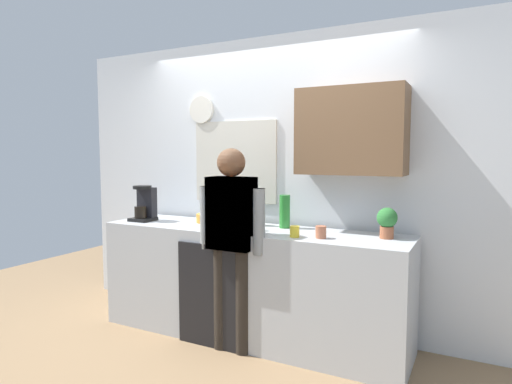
# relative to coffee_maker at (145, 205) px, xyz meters

# --- Properties ---
(ground_plane) EXTENTS (8.00, 8.00, 0.00)m
(ground_plane) POSITION_rel_coffee_maker_xyz_m (1.08, -0.24, -1.08)
(ground_plane) COLOR #8C6D4C
(kitchen_counter) EXTENTS (2.64, 0.64, 0.93)m
(kitchen_counter) POSITION_rel_coffee_maker_xyz_m (1.08, 0.06, -0.61)
(kitchen_counter) COLOR #B2B7BC
(kitchen_counter) RESTS_ON ground_plane
(dishwasher_panel) EXTENTS (0.56, 0.02, 0.84)m
(dishwasher_panel) POSITION_rel_coffee_maker_xyz_m (0.88, -0.27, -0.66)
(dishwasher_panel) COLOR black
(dishwasher_panel) RESTS_ON ground_plane
(back_wall_assembly) EXTENTS (4.24, 0.42, 2.60)m
(back_wall_assembly) POSITION_rel_coffee_maker_xyz_m (1.19, 0.46, 0.29)
(back_wall_assembly) COLOR silver
(back_wall_assembly) RESTS_ON ground_plane
(coffee_maker) EXTENTS (0.20, 0.20, 0.33)m
(coffee_maker) POSITION_rel_coffee_maker_xyz_m (0.00, 0.00, 0.00)
(coffee_maker) COLOR black
(coffee_maker) RESTS_ON kitchen_counter
(bottle_dark_sauce) EXTENTS (0.06, 0.06, 0.18)m
(bottle_dark_sauce) POSITION_rel_coffee_maker_xyz_m (1.11, 0.22, -0.06)
(bottle_dark_sauce) COLOR black
(bottle_dark_sauce) RESTS_ON kitchen_counter
(bottle_green_wine) EXTENTS (0.07, 0.07, 0.30)m
(bottle_green_wine) POSITION_rel_coffee_maker_xyz_m (0.94, 0.22, 0.00)
(bottle_green_wine) COLOR #195923
(bottle_green_wine) RESTS_ON kitchen_counter
(bottle_amber_beer) EXTENTS (0.06, 0.06, 0.23)m
(bottle_amber_beer) POSITION_rel_coffee_maker_xyz_m (1.08, -0.03, -0.03)
(bottle_amber_beer) COLOR brown
(bottle_amber_beer) RESTS_ON kitchen_counter
(bottle_clear_soda) EXTENTS (0.09, 0.09, 0.28)m
(bottle_clear_soda) POSITION_rel_coffee_maker_xyz_m (1.33, 0.23, -0.01)
(bottle_clear_soda) COLOR #2D8C33
(bottle_clear_soda) RESTS_ON kitchen_counter
(cup_terracotta_mug) EXTENTS (0.08, 0.08, 0.09)m
(cup_terracotta_mug) POSITION_rel_coffee_maker_xyz_m (1.75, -0.07, -0.10)
(cup_terracotta_mug) COLOR #B26647
(cup_terracotta_mug) RESTS_ON kitchen_counter
(cup_yellow_cup) EXTENTS (0.07, 0.07, 0.09)m
(cup_yellow_cup) POSITION_rel_coffee_maker_xyz_m (1.56, -0.12, -0.10)
(cup_yellow_cup) COLOR yellow
(cup_yellow_cup) RESTS_ON kitchen_counter
(mixing_bowl) EXTENTS (0.22, 0.22, 0.08)m
(mixing_bowl) POSITION_rel_coffee_maker_xyz_m (0.60, 0.17, -0.11)
(mixing_bowl) COLOR orange
(mixing_bowl) RESTS_ON kitchen_counter
(potted_plant) EXTENTS (0.15, 0.15, 0.23)m
(potted_plant) POSITION_rel_coffee_maker_xyz_m (2.19, 0.15, -0.01)
(potted_plant) COLOR #9E5638
(potted_plant) RESTS_ON kitchen_counter
(dish_soap) EXTENTS (0.06, 0.06, 0.18)m
(dish_soap) POSITION_rel_coffee_maker_xyz_m (0.87, 0.02, -0.07)
(dish_soap) COLOR yellow
(dish_soap) RESTS_ON kitchen_counter
(person_at_sink) EXTENTS (0.57, 0.22, 1.60)m
(person_at_sink) POSITION_rel_coffee_maker_xyz_m (1.08, -0.24, -0.13)
(person_at_sink) COLOR black
(person_at_sink) RESTS_ON ground_plane
(person_guest) EXTENTS (0.57, 0.22, 1.60)m
(person_guest) POSITION_rel_coffee_maker_xyz_m (1.08, -0.24, -0.13)
(person_guest) COLOR brown
(person_guest) RESTS_ON ground_plane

